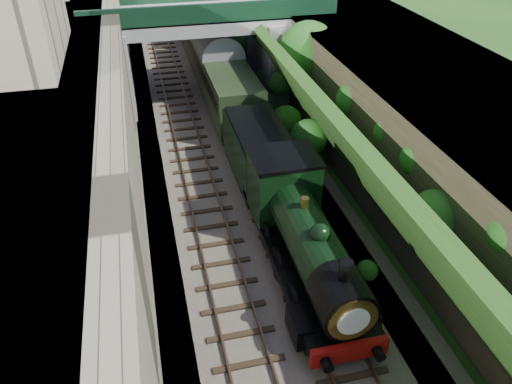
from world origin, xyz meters
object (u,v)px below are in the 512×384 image
object	(u,v)px
locomotive	(304,237)
tender	(259,155)
tree	(309,53)
road_bridge	(214,42)

from	to	relation	value
locomotive	tender	bearing A→B (deg)	90.00
tree	locomotive	xyz separation A→B (m)	(-4.71, -13.78, -2.75)
tender	tree	bearing A→B (deg)	53.72
tree	road_bridge	bearing A→B (deg)	132.54
road_bridge	tree	size ratio (longest dim) A/B	2.42
road_bridge	tree	bearing A→B (deg)	-47.46
tree	tender	xyz separation A→B (m)	(-4.71, -6.42, -3.03)
road_bridge	tender	xyz separation A→B (m)	(0.26, -11.84, -2.46)
locomotive	tree	bearing A→B (deg)	71.12
tree	tender	distance (m)	8.52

